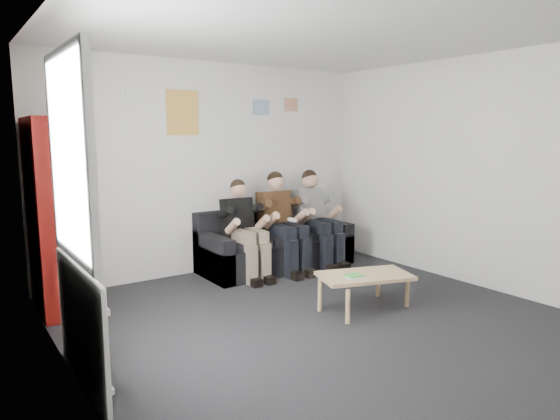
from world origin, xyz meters
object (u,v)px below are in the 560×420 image
coffee_table (365,278)px  person_middle (283,223)px  person_left (245,230)px  sofa (275,247)px  person_right (317,219)px  bookshelf (49,216)px

coffee_table → person_middle: person_middle is taller
person_left → sofa: bearing=20.6°
person_left → person_middle: size_ratio=0.94×
person_middle → person_right: 0.57m
coffee_table → person_right: size_ratio=0.71×
sofa → person_left: size_ratio=1.67×
coffee_table → person_right: bearing=66.8°
sofa → coffee_table: sofa is taller
bookshelf → coffee_table: bookshelf is taller
sofa → person_middle: 0.41m
bookshelf → person_right: 3.38m
person_middle → person_right: same height
bookshelf → person_middle: bearing=-0.6°
sofa → person_right: 0.70m
person_middle → person_right: bearing=5.0°
sofa → person_left: 0.69m
person_left → person_right: bearing=2.0°
bookshelf → coffee_table: (2.64, -1.77, -0.65)m
person_middle → sofa: bearing=95.0°
person_left → person_middle: (0.57, -0.00, 0.03)m
person_left → person_right: 1.15m
sofa → bookshelf: bearing=-177.9°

